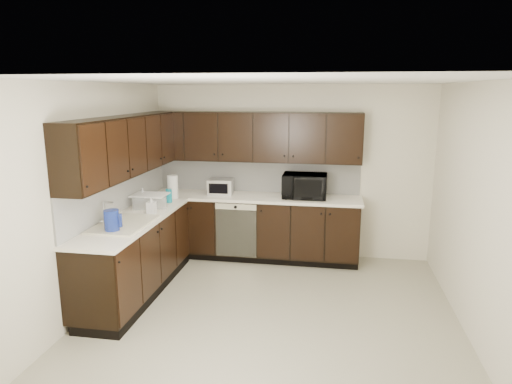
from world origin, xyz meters
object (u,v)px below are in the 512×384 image
sink (123,230)px  microwave (305,186)px  blue_pitcher (112,221)px  storage_bin (150,201)px  toaster_oven (220,187)px

sink → microwave: bearing=41.7°
microwave → blue_pitcher: bearing=-134.5°
storage_bin → blue_pitcher: size_ratio=1.74×
toaster_oven → microwave: bearing=-6.1°
sink → blue_pitcher: 0.31m
blue_pitcher → storage_bin: bearing=70.3°
sink → toaster_oven: bearing=68.3°
sink → blue_pitcher: (0.01, -0.25, 0.18)m
microwave → blue_pitcher: (-1.90, -1.95, -0.05)m
sink → microwave: (1.91, 1.70, 0.23)m
microwave → toaster_oven: bearing=178.5°
toaster_oven → storage_bin: 1.14m
blue_pitcher → microwave: bearing=24.7°
storage_bin → blue_pitcher: 1.09m
sink → blue_pitcher: size_ratio=3.41×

